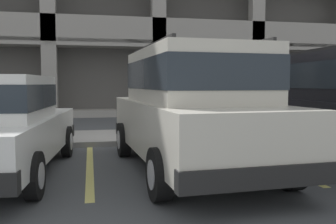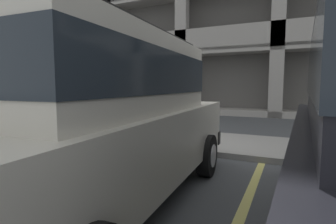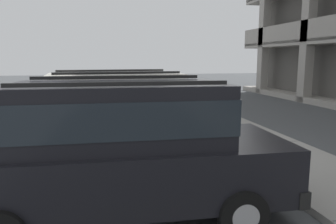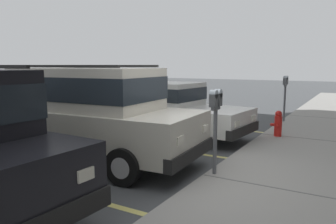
% 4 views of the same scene
% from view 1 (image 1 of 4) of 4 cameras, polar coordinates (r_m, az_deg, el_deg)
% --- Properties ---
extents(ground_plane, '(80.00, 80.00, 0.10)m').
position_cam_1_polar(ground_plane, '(8.54, -1.02, -5.60)').
color(ground_plane, '#444749').
extents(sidewalk, '(40.00, 2.20, 0.12)m').
position_cam_1_polar(sidewalk, '(9.79, -2.45, -3.68)').
color(sidewalk, gray).
rests_on(sidewalk, ground_plane).
extents(parking_stall_lines, '(12.87, 4.80, 0.01)m').
position_cam_1_polar(parking_stall_lines, '(7.69, 12.80, -6.42)').
color(parking_stall_lines, '#DBD16B').
rests_on(parking_stall_lines, ground_plane).
extents(silver_suv, '(2.21, 4.88, 2.03)m').
position_cam_1_polar(silver_suv, '(6.09, 3.67, 1.16)').
color(silver_suv, beige).
rests_on(silver_suv, ground_plane).
extents(parking_meter_near, '(0.35, 0.12, 1.50)m').
position_cam_1_polar(parking_meter_near, '(8.74, -2.48, 3.09)').
color(parking_meter_near, '#595B60').
rests_on(parking_meter_near, sidewalk).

